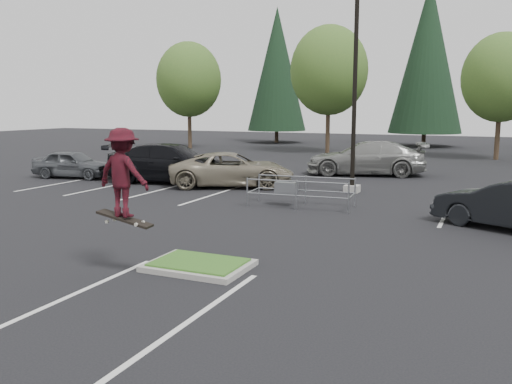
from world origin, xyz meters
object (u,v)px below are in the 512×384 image
at_px(cart_corral, 290,188).
at_px(conif_a, 277,70).
at_px(decid_c, 501,80).
at_px(car_l_tan, 230,170).
at_px(skateboarder, 123,173).
at_px(decid_b, 329,73).
at_px(decid_a, 189,82).
at_px(conif_b, 428,57).
at_px(car_l_black, 172,163).
at_px(car_far_silver, 367,158).
at_px(light_pole, 355,81).
at_px(car_l_grey, 73,164).

bearing_deg(cart_corral, conif_a, 108.46).
relative_size(decid_c, car_l_tan, 1.52).
bearing_deg(car_l_tan, skateboarder, 172.99).
relative_size(decid_b, car_l_tan, 1.75).
height_order(decid_a, decid_c, decid_a).
bearing_deg(decid_a, cart_corral, -52.03).
xyz_separation_m(decid_c, cart_corral, (-6.78, -21.86, -4.60)).
bearing_deg(car_l_tan, conif_b, -33.23).
xyz_separation_m(car_l_black, car_far_silver, (7.81, 6.50, -0.03)).
relative_size(conif_a, skateboarder, 6.27).
xyz_separation_m(light_pole, conif_a, (-14.50, 28.00, 2.54)).
relative_size(decid_a, cart_corral, 2.36).
distance_m(conif_a, skateboarder, 43.23).
height_order(light_pole, skateboarder, light_pole).
xyz_separation_m(light_pole, decid_a, (-18.51, 18.03, 1.02)).
relative_size(skateboarder, car_far_silver, 0.34).
height_order(decid_c, car_l_black, decid_c).
bearing_deg(decid_b, light_pole, -70.65).
distance_m(car_l_black, car_far_silver, 10.16).
distance_m(cart_corral, car_l_black, 8.03).
bearing_deg(light_pole, decid_a, 135.75).
distance_m(decid_c, car_far_silver, 14.04).
relative_size(decid_c, car_far_silver, 1.37).
bearing_deg(decid_a, car_l_tan, -54.90).
bearing_deg(car_far_silver, car_l_black, -64.97).
bearing_deg(skateboarder, car_l_tan, -70.77).
bearing_deg(skateboarder, car_l_grey, -41.58).
xyz_separation_m(decid_a, car_l_grey, (4.51, -19.09, -4.89)).
distance_m(decid_b, car_far_silver, 14.75).
xyz_separation_m(decid_a, decid_b, (12.00, 0.50, 0.46)).
height_order(car_l_black, car_l_grey, car_l_black).
height_order(skateboarder, car_l_black, skateboarder).
bearing_deg(light_pole, car_l_grey, -175.67).
distance_m(decid_a, car_l_tan, 23.29).
height_order(decid_c, conif_b, conif_b).
distance_m(conif_a, cart_corral, 35.24).
relative_size(light_pole, car_l_black, 1.61).
distance_m(conif_b, cart_corral, 33.32).
distance_m(conif_b, car_far_silver, 23.55).
distance_m(decid_a, skateboarder, 35.46).
relative_size(light_pole, cart_corral, 2.69).
xyz_separation_m(car_l_tan, car_far_silver, (4.72, 6.61, 0.12)).
bearing_deg(conif_a, car_l_grey, -89.01).
bearing_deg(cart_corral, light_pole, 68.29).
distance_m(conif_a, car_l_grey, 29.76).
bearing_deg(cart_corral, decid_c, 68.82).
relative_size(car_l_grey, car_far_silver, 0.67).
xyz_separation_m(decid_a, skateboarder, (16.81, -31.03, -3.40)).
distance_m(conif_a, car_l_black, 29.77).
height_order(conif_a, car_l_grey, conif_a).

